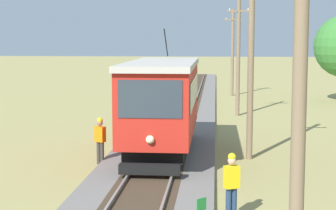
{
  "coord_description": "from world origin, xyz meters",
  "views": [
    {
      "loc": [
        2.1,
        -8.26,
        4.73
      ],
      "look_at": [
        0.29,
        12.25,
        2.17
      ],
      "focal_mm": 57.88,
      "sensor_mm": 36.0,
      "label": 1
    }
  ],
  "objects_px": {
    "utility_pole_mid": "(238,55)",
    "second_worker": "(100,138)",
    "utility_pole_foreground": "(299,98)",
    "track_worker": "(232,183)",
    "utility_pole_far": "(232,52)",
    "red_tram": "(162,102)",
    "utility_pole_near_tram": "(251,48)"
  },
  "relations": [
    {
      "from": "utility_pole_mid",
      "to": "second_worker",
      "type": "height_order",
      "value": "utility_pole_mid"
    },
    {
      "from": "utility_pole_foreground",
      "to": "track_worker",
      "type": "xyz_separation_m",
      "value": [
        -0.91,
        4.97,
        -2.79
      ]
    },
    {
      "from": "utility_pole_far",
      "to": "utility_pole_mid",
      "type": "bearing_deg",
      "value": -90.0
    },
    {
      "from": "track_worker",
      "to": "utility_pole_foreground",
      "type": "bearing_deg",
      "value": -14.26
    },
    {
      "from": "red_tram",
      "to": "utility_pole_foreground",
      "type": "relative_size",
      "value": 1.16
    },
    {
      "from": "utility_pole_near_tram",
      "to": "second_worker",
      "type": "relative_size",
      "value": 4.76
    },
    {
      "from": "utility_pole_foreground",
      "to": "utility_pole_far",
      "type": "relative_size",
      "value": 1.04
    },
    {
      "from": "second_worker",
      "to": "utility_pole_far",
      "type": "bearing_deg",
      "value": 11.67
    },
    {
      "from": "utility_pole_mid",
      "to": "second_worker",
      "type": "relative_size",
      "value": 4.03
    },
    {
      "from": "utility_pole_near_tram",
      "to": "second_worker",
      "type": "distance_m",
      "value": 6.73
    },
    {
      "from": "utility_pole_far",
      "to": "second_worker",
      "type": "height_order",
      "value": "utility_pole_far"
    },
    {
      "from": "utility_pole_near_tram",
      "to": "track_worker",
      "type": "bearing_deg",
      "value": -97.01
    },
    {
      "from": "utility_pole_near_tram",
      "to": "red_tram",
      "type": "bearing_deg",
      "value": 178.92
    },
    {
      "from": "utility_pole_foreground",
      "to": "utility_pole_near_tram",
      "type": "bearing_deg",
      "value": 90.0
    },
    {
      "from": "red_tram",
      "to": "utility_pole_near_tram",
      "type": "height_order",
      "value": "utility_pole_near_tram"
    },
    {
      "from": "second_worker",
      "to": "track_worker",
      "type": "bearing_deg",
      "value": -116.82
    },
    {
      "from": "utility_pole_mid",
      "to": "utility_pole_far",
      "type": "relative_size",
      "value": 1.02
    },
    {
      "from": "utility_pole_near_tram",
      "to": "second_worker",
      "type": "xyz_separation_m",
      "value": [
        -5.64,
        -1.49,
        -3.36
      ]
    },
    {
      "from": "track_worker",
      "to": "utility_pole_mid",
      "type": "bearing_deg",
      "value": 152.73
    },
    {
      "from": "track_worker",
      "to": "red_tram",
      "type": "bearing_deg",
      "value": 174.28
    },
    {
      "from": "red_tram",
      "to": "utility_pole_foreground",
      "type": "distance_m",
      "value": 12.97
    },
    {
      "from": "track_worker",
      "to": "second_worker",
      "type": "relative_size",
      "value": 1.0
    },
    {
      "from": "utility_pole_mid",
      "to": "red_tram",
      "type": "bearing_deg",
      "value": -106.14
    },
    {
      "from": "red_tram",
      "to": "utility_pole_near_tram",
      "type": "xyz_separation_m",
      "value": [
        3.45,
        -0.07,
        2.15
      ]
    },
    {
      "from": "utility_pole_foreground",
      "to": "utility_pole_far",
      "type": "bearing_deg",
      "value": 90.0
    },
    {
      "from": "red_tram",
      "to": "track_worker",
      "type": "height_order",
      "value": "red_tram"
    },
    {
      "from": "red_tram",
      "to": "utility_pole_foreground",
      "type": "height_order",
      "value": "utility_pole_foreground"
    },
    {
      "from": "utility_pole_near_tram",
      "to": "track_worker",
      "type": "height_order",
      "value": "utility_pole_near_tram"
    },
    {
      "from": "red_tram",
      "to": "track_worker",
      "type": "distance_m",
      "value": 7.95
    },
    {
      "from": "second_worker",
      "to": "utility_pole_foreground",
      "type": "bearing_deg",
      "value": -128.18
    },
    {
      "from": "utility_pole_near_tram",
      "to": "utility_pole_foreground",
      "type": "bearing_deg",
      "value": -90.0
    },
    {
      "from": "utility_pole_foreground",
      "to": "utility_pole_far",
      "type": "xyz_separation_m",
      "value": [
        0.0,
        35.89,
        -0.16
      ]
    }
  ]
}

